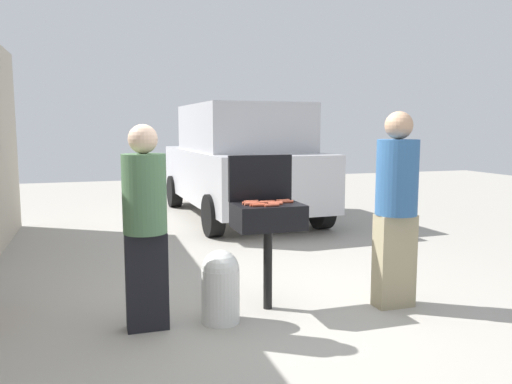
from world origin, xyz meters
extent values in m
plane|color=#9E998E|center=(0.00, 0.00, 0.00)|extent=(24.00, 24.00, 0.00)
cylinder|color=black|center=(-0.01, 0.10, 0.37)|extent=(0.08, 0.08, 0.74)
cube|color=black|center=(-0.01, 0.10, 0.85)|extent=(0.60, 0.44, 0.22)
cube|color=black|center=(-0.01, 0.32, 1.17)|extent=(0.60, 0.05, 0.42)
cylinder|color=#B74C33|center=(0.03, 0.00, 0.97)|extent=(0.13, 0.03, 0.03)
cylinder|color=#C6593D|center=(-0.17, 0.07, 0.97)|extent=(0.13, 0.04, 0.03)
cylinder|color=#B74C33|center=(0.15, 0.16, 0.97)|extent=(0.13, 0.03, 0.03)
cylinder|color=#C6593D|center=(-0.03, 0.10, 0.97)|extent=(0.13, 0.04, 0.03)
cylinder|color=#C6593D|center=(0.04, 0.05, 0.97)|extent=(0.13, 0.03, 0.03)
cylinder|color=#C6593D|center=(-0.14, 0.18, 0.97)|extent=(0.13, 0.03, 0.03)
cylinder|color=#AD4228|center=(-0.13, -0.03, 0.97)|extent=(0.13, 0.04, 0.03)
cylinder|color=#AD4228|center=(-0.14, 0.00, 0.97)|extent=(0.13, 0.04, 0.03)
cylinder|color=#AD4228|center=(0.00, 0.13, 0.97)|extent=(0.13, 0.03, 0.03)
cylinder|color=#B74C33|center=(-0.03, -0.06, 0.97)|extent=(0.13, 0.04, 0.03)
cylinder|color=#B74C33|center=(0.16, 0.09, 0.97)|extent=(0.13, 0.04, 0.03)
cylinder|color=#B74C33|center=(-0.17, 0.12, 0.97)|extent=(0.13, 0.03, 0.03)
cylinder|color=silver|center=(-0.49, -0.09, 0.23)|extent=(0.32, 0.32, 0.46)
sphere|color=silver|center=(-0.49, -0.09, 0.46)|extent=(0.31, 0.31, 0.31)
cube|color=black|center=(-1.09, -0.05, 0.40)|extent=(0.33, 0.18, 0.79)
cylinder|color=#4C724C|center=(-1.09, -0.05, 1.11)|extent=(0.35, 0.35, 0.63)
sphere|color=beige|center=(-1.09, -0.05, 1.54)|extent=(0.23, 0.23, 0.23)
cube|color=gray|center=(1.11, -0.19, 0.42)|extent=(0.35, 0.19, 0.85)
cylinder|color=#2D598C|center=(1.11, -0.19, 1.19)|extent=(0.37, 0.37, 0.67)
sphere|color=tan|center=(1.11, -0.19, 1.65)|extent=(0.25, 0.25, 0.25)
cube|color=#B7B7BC|center=(1.05, 4.83, 0.77)|extent=(2.06, 4.47, 0.90)
cube|color=#B7B7BC|center=(1.06, 4.63, 1.62)|extent=(1.85, 2.66, 0.80)
cylinder|color=black|center=(2.01, 3.32, 0.32)|extent=(0.24, 0.65, 0.64)
cylinder|color=black|center=(0.20, 3.26, 0.32)|extent=(0.24, 0.65, 0.64)
cylinder|color=black|center=(1.90, 6.40, 0.32)|extent=(0.24, 0.65, 0.64)
cylinder|color=black|center=(0.09, 6.33, 0.32)|extent=(0.24, 0.65, 0.64)
camera|label=1|loc=(-1.46, -4.14, 1.63)|focal=36.02mm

